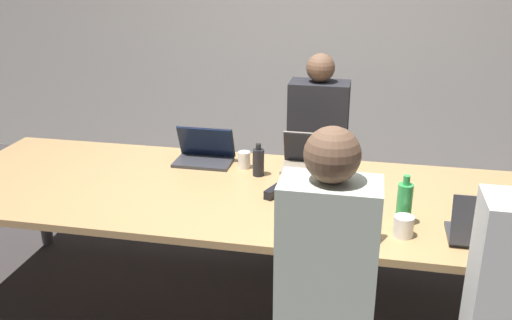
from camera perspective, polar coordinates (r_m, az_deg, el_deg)
name	(u,v)px	position (r m, az deg, el deg)	size (l,w,h in m)	color
ground_plane	(269,305)	(3.58, 1.33, -14.28)	(24.00, 24.00, 0.00)	#383333
curtain_wall	(318,22)	(5.32, 6.21, 13.57)	(12.00, 0.06, 2.80)	beige
conference_table	(270,201)	(3.23, 1.43, -4.12)	(3.83, 1.22, 0.75)	tan
laptop_near_right	(484,229)	(2.85, 21.81, -6.46)	(0.31, 0.24, 0.25)	#333338
laptop_far_midleft	(205,152)	(3.64, -5.17, 0.82)	(0.36, 0.23, 0.23)	#333338
cup_far_midleft	(244,160)	(3.54, -1.19, 0.02)	(0.08, 0.08, 0.10)	white
laptop_near_midright	(342,223)	(2.75, 8.57, -6.21)	(0.33, 0.23, 0.23)	silver
person_near_midright	(325,294)	(2.45, 6.94, -13.14)	(0.40, 0.24, 1.42)	#2D2D38
cup_near_midright	(404,226)	(2.81, 14.54, -6.45)	(0.09, 0.09, 0.10)	white
bottle_near_midright	(404,204)	(2.90, 14.60, -4.23)	(0.08, 0.08, 0.26)	green
laptop_far_center	(309,158)	(3.54, 5.37, 0.19)	(0.34, 0.23, 0.23)	gray
person_far_center	(317,156)	(3.99, 6.12, 0.36)	(0.40, 0.24, 1.39)	#2D2D38
bottle_far_center	(258,162)	(3.41, 0.24, -0.18)	(0.07, 0.07, 0.20)	black
stapler	(274,192)	(3.16, 1.80, -3.18)	(0.09, 0.16, 0.05)	black
notebook	(341,197)	(3.16, 8.50, -3.72)	(0.21, 0.17, 0.02)	silver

